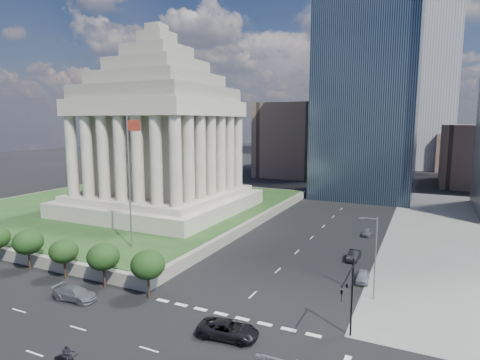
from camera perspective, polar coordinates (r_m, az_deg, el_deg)
The scene contains 17 objects.
ground at distance 125.74m, azimuth 16.53°, elevation -1.66°, with size 500.00×500.00×0.00m, color black.
plaza_terrace at distance 98.48m, azimuth -15.53°, elevation -3.78°, with size 66.00×70.00×1.80m, color slate.
plaza_lawn at distance 98.29m, azimuth -15.55°, elevation -3.23°, with size 64.00×68.00×0.10m, color #1F3B18.
war_memorial at distance 87.95m, azimuth -11.41°, elevation 8.41°, with size 34.00×34.00×39.00m, color gray, non-canonical shape.
flagpole at distance 62.09m, azimuth -15.39°, elevation 0.73°, with size 2.52×0.24×20.00m.
tree_row at distance 67.62m, azimuth -29.65°, elevation -8.23°, with size 53.00×4.00×6.00m, color black, non-canonical shape.
midrise_glass at distance 119.09m, azimuth 17.72°, elevation 12.25°, with size 26.00×26.00×60.00m, color black.
building_filler_ne at distance 153.60m, azimuth 30.35°, elevation 3.06°, with size 20.00×30.00×20.00m, color brown.
building_filler_nw at distance 160.26m, azimuth 7.73°, elevation 5.72°, with size 24.00×30.00×28.00m, color brown.
traffic_signal_ne at distance 40.00m, azimuth 15.24°, elevation -15.14°, with size 0.30×5.74×8.00m.
street_lamp_north at distance 50.26m, azimuth 18.53°, elevation -9.87°, with size 2.13×0.22×10.00m.
pickup_truck at distance 41.79m, azimuth -1.67°, elevation -20.49°, with size 2.79×6.04×1.68m, color black.
suv_grey at distance 53.06m, azimuth -22.42°, elevation -14.68°, with size 2.28×5.60×1.62m, color slate.
parked_sedan_near at distance 56.78m, azimuth 17.04°, elevation -13.00°, with size 4.07×1.64×1.39m, color gray.
parked_sedan_mid at distance 64.56m, azimuth 15.87°, elevation -10.31°, with size 1.53×4.38×1.44m, color black.
parked_sedan_far at distance 78.60m, azimuth 17.67°, elevation -7.08°, with size 1.56×3.87×1.32m, color slate.
motorcycle_trail at distance 40.58m, azimuth -23.53°, elevation -21.97°, with size 2.57×0.70×1.92m, color black, non-canonical shape.
Camera 1 is at (18.44, -22.61, 20.95)m, focal length 30.00 mm.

